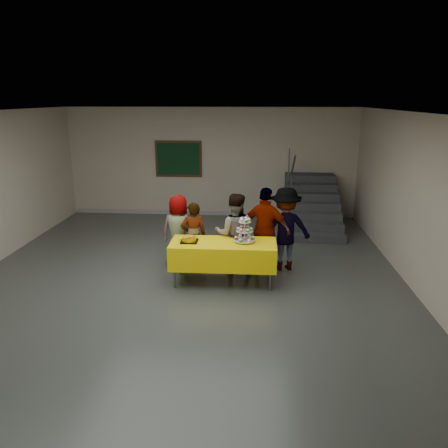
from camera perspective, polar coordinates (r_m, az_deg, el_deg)
The scene contains 11 objects.
room_shell at distance 7.27m, azimuth -5.64°, elevation 7.33°, with size 10.00×10.04×3.02m.
bake_table at distance 7.82m, azimuth -0.10°, elevation -3.89°, with size 1.88×0.78×0.77m.
cupcake_stand at distance 7.73m, azimuth 2.71°, elevation -1.03°, with size 0.38×0.38×0.44m.
bear_cake at distance 7.79m, azimuth -4.56°, elevation -1.90°, with size 0.32×0.36×0.12m.
schoolchild_a at distance 8.63m, azimuth -5.93°, elevation -0.90°, with size 0.70×0.46×1.43m, color slate.
schoolchild_b at distance 8.40m, azimuth -4.01°, elevation -1.64°, with size 0.49×0.32×1.35m, color slate.
schoolchild_c at distance 8.22m, azimuth 1.39°, elevation -1.27°, with size 0.75×0.59×1.55m, color slate.
schoolchild_d at distance 8.32m, azimuth 5.45°, elevation -0.79°, with size 0.96×0.40×1.64m, color slate.
schoolchild_e at distance 8.46m, azimuth 7.98°, elevation -0.65°, with size 1.05×0.60×1.62m, color slate.
staircase at distance 11.62m, azimuth 11.29°, elevation 2.17°, with size 1.30×2.40×2.04m.
noticeboard at distance 12.32m, azimuth -5.96°, elevation 8.45°, with size 1.30×0.05×1.00m.
Camera 1 is at (1.21, -7.06, 3.24)m, focal length 35.00 mm.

